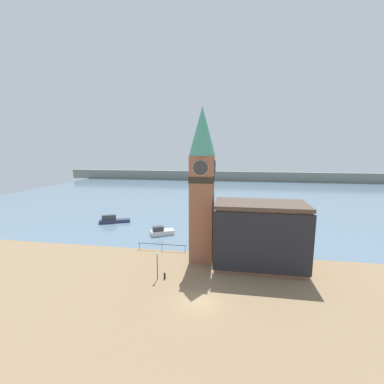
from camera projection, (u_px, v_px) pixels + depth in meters
name	position (u px, v px, depth m)	size (l,w,h in m)	color
ground_plane	(199.00, 303.00, 27.58)	(160.00, 160.00, 0.00)	#846B4C
water	(225.00, 193.00, 99.37)	(160.00, 120.00, 0.00)	slate
far_shoreline	(227.00, 176.00, 137.93)	(180.00, 3.00, 5.00)	gray
pier_railing	(162.00, 245.00, 41.80)	(8.29, 0.08, 1.09)	#333338
clock_tower	(202.00, 181.00, 36.80)	(3.81, 3.81, 22.21)	#935B42
pier_building	(259.00, 235.00, 35.57)	(12.46, 6.81, 9.14)	#935B42
boat_near	(161.00, 232.00, 49.55)	(4.77, 3.74, 1.79)	silver
boat_far	(113.00, 220.00, 57.95)	(6.83, 3.97, 1.85)	#333856
mooring_bollard_near	(165.00, 275.00, 32.67)	(0.27, 0.27, 0.83)	black
lamp_post	(157.00, 260.00, 32.37)	(0.32, 0.32, 3.55)	black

